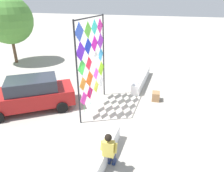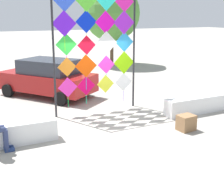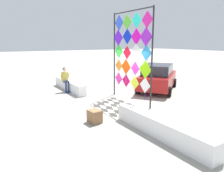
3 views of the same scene
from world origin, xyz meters
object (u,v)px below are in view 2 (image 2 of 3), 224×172
Objects in this scene: parked_car at (47,78)px; cardboard_box_large at (186,123)px; tree_palm_like at (114,13)px; kite_display_rack at (96,41)px.

parked_car is 8.67× the size of cardboard_box_large.
cardboard_box_large is 12.92m from tree_palm_like.
kite_display_rack is at bearing 120.27° from cardboard_box_large.
tree_palm_like reaches higher than parked_car.
parked_car is at bearing 115.81° from cardboard_box_large.
kite_display_rack reaches higher than cardboard_box_large.
cardboard_box_large is (2.74, -5.67, -0.56)m from parked_car.
tree_palm_like is (5.11, 9.16, 1.01)m from kite_display_rack.
parked_car reaches higher than cardboard_box_large.
kite_display_rack is at bearing -69.09° from parked_car.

